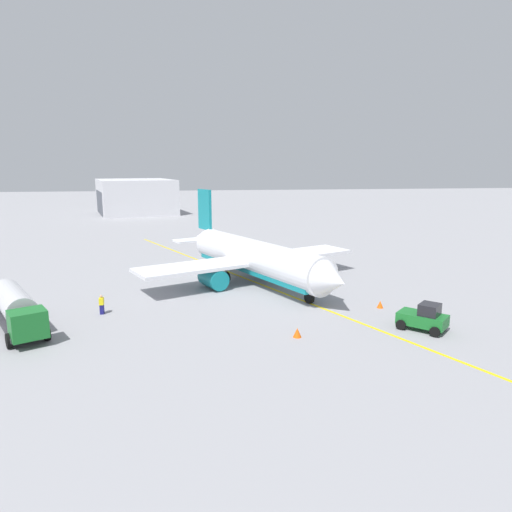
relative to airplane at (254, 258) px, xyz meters
name	(u,v)px	position (x,y,z in m)	size (l,w,h in m)	color
ground_plane	(256,283)	(0.43, 0.19, -2.69)	(400.00, 400.00, 0.00)	#939399
airplane	(254,258)	(0.00, 0.00, 0.00)	(27.83, 25.78, 9.73)	white
fuel_tanker	(16,308)	(12.06, -20.67, -0.96)	(10.75, 7.26, 3.15)	#2D2D33
pushback_tug	(424,318)	(17.21, 10.87, -1.68)	(4.05, 4.01, 2.20)	#196B28
refueling_worker	(102,305)	(9.14, -14.78, -1.86)	(0.53, 0.37, 1.71)	navy
safety_cone_nose	(380,304)	(11.29, 9.91, -2.36)	(0.59, 0.59, 0.66)	#F2590F
safety_cone_wingtip	(297,333)	(17.19, 0.70, -2.33)	(0.65, 0.65, 0.72)	#F2590F
distant_hangar	(135,196)	(-80.78, -20.60, 1.89)	(28.04, 24.15, 9.17)	silver
taxi_line_marking	(256,282)	(0.43, 0.19, -2.68)	(72.74, 0.30, 0.01)	yellow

